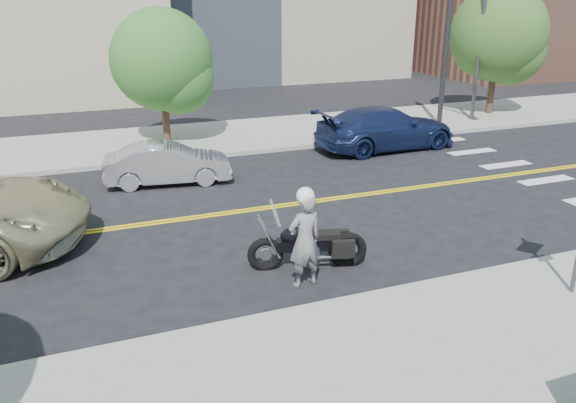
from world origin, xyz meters
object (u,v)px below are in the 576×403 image
Objects in this scene: motorcyclist at (305,238)px; motorcycle at (308,235)px; parked_car_blue at (386,128)px; parked_car_silver at (168,164)px.

motorcycle is at bearing -125.83° from motorcyclist.
motorcycle is 0.45× the size of parked_car_blue.
parked_car_blue is (7.83, 1.15, 0.15)m from parked_car_silver.
motorcyclist is 0.80m from motorcycle.
motorcyclist is 0.38× the size of parked_car_blue.
motorcyclist is 7.17m from parked_car_silver.
motorcyclist reaches higher than parked_car_silver.
motorcycle is at bearing -156.93° from parked_car_silver.
parked_car_blue reaches higher than motorcycle.
motorcyclist is at bearing 138.74° from parked_car_blue.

